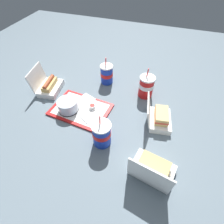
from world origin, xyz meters
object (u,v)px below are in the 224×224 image
clamshell_sandwich_front (152,169)px  soda_cup_front (146,86)px  cake_container (68,106)px  clamshell_hotdog_corner (49,86)px  soda_cup_corner (107,74)px  plastic_fork (82,118)px  clamshell_sandwich_back (159,118)px  food_tray (81,109)px  soda_cup_back (102,134)px  ketchup_cup (92,107)px

clamshell_sandwich_front → soda_cup_front: soda_cup_front is taller
cake_container → clamshell_sandwich_front: size_ratio=0.57×
clamshell_hotdog_corner → soda_cup_corner: (-0.37, -0.23, 0.03)m
clamshell_sandwich_front → plastic_fork: bearing=-24.2°
clamshell_hotdog_corner → clamshell_sandwich_back: bearing=176.0°
plastic_fork → clamshell_hotdog_corner: (0.35, -0.18, 0.03)m
food_tray → plastic_fork: size_ratio=3.58×
clamshell_hotdog_corner → soda_cup_corner: 0.43m
plastic_fork → soda_cup_corner: (-0.02, -0.41, 0.06)m
food_tray → plastic_fork: (-0.05, 0.07, 0.01)m
food_tray → clamshell_sandwich_back: size_ratio=1.90×
plastic_fork → clamshell_sandwich_back: (-0.45, -0.13, 0.03)m
clamshell_sandwich_front → clamshell_hotdog_corner: clamshell_sandwich_front is taller
clamshell_sandwich_back → soda_cup_back: (0.28, 0.24, 0.04)m
clamshell_sandwich_back → soda_cup_front: bearing=-60.5°
ketchup_cup → soda_cup_corner: size_ratio=0.19×
ketchup_cup → clamshell_sandwich_front: size_ratio=0.17×
soda_cup_front → soda_cup_corner: 0.31m
cake_container → plastic_fork: bearing=162.4°
cake_container → clamshell_sandwich_front: 0.63m
soda_cup_back → ketchup_cup: bearing=-55.5°
ketchup_cup → soda_cup_front: (-0.30, -0.25, 0.05)m
clamshell_sandwich_back → plastic_fork: bearing=15.5°
plastic_fork → clamshell_sandwich_front: 0.52m
soda_cup_back → food_tray: bearing=-40.1°
soda_cup_corner → soda_cup_back: soda_cup_back is taller
cake_container → clamshell_sandwich_front: bearing=157.0°
soda_cup_front → soda_cup_back: (0.15, 0.47, -0.00)m
plastic_fork → soda_cup_back: soda_cup_back is taller
ketchup_cup → clamshell_sandwich_back: 0.43m
soda_cup_front → clamshell_hotdog_corner: bearing=14.0°
clamshell_sandwich_back → soda_cup_front: size_ratio=0.97×
ketchup_cup → plastic_fork: 0.10m
food_tray → plastic_fork: 0.08m
plastic_fork → clamshell_hotdog_corner: size_ratio=0.51×
cake_container → soda_cup_front: bearing=-144.5°
plastic_fork → food_tray: bearing=-23.7°
ketchup_cup → clamshell_sandwich_back: clamshell_sandwich_back is taller
clamshell_sandwich_front → soda_cup_front: size_ratio=1.07×
food_tray → clamshell_sandwich_back: (-0.50, -0.06, 0.04)m
cake_container → clamshell_hotdog_corner: clamshell_hotdog_corner is taller
clamshell_hotdog_corner → clamshell_sandwich_front: bearing=154.4°
cake_container → soda_cup_front: 0.54m
clamshell_sandwich_front → soda_cup_corner: size_ratio=1.12×
clamshell_sandwich_back → soda_cup_front: (0.13, -0.22, 0.04)m
clamshell_hotdog_corner → soda_cup_back: soda_cup_back is taller
plastic_fork → clamshell_sandwich_front: (-0.47, 0.21, 0.03)m
clamshell_sandwich_back → soda_cup_back: size_ratio=0.97×
plastic_fork → soda_cup_back: bearing=178.6°
clamshell_sandwich_front → clamshell_hotdog_corner: 0.91m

